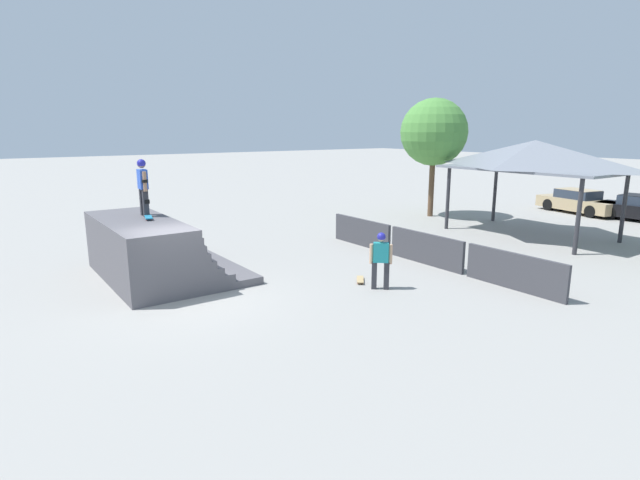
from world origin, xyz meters
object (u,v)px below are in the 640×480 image
at_px(skateboard_on_deck, 149,217).
at_px(tree_beside_pavilion, 434,132).
at_px(bystander_walking, 381,256).
at_px(skater_on_deck, 143,184).
at_px(parked_car_tan, 578,202).
at_px(skateboard_on_ground, 360,280).

height_order(skateboard_on_deck, tree_beside_pavilion, tree_beside_pavilion).
bearing_deg(tree_beside_pavilion, bystander_walking, -53.65).
distance_m(skater_on_deck, skateboard_on_deck, 1.14).
height_order(skateboard_on_deck, parked_car_tan, skateboard_on_deck).
relative_size(skateboard_on_ground, tree_beside_pavilion, 0.12).
relative_size(skateboard_on_ground, parked_car_tan, 0.16).
relative_size(skater_on_deck, skateboard_on_deck, 2.03).
bearing_deg(skateboard_on_deck, parked_car_tan, 100.18).
bearing_deg(tree_beside_pavilion, parked_car_tan, 61.74).
bearing_deg(tree_beside_pavilion, skateboard_on_ground, -56.89).
height_order(skateboard_on_deck, bystander_walking, skateboard_on_deck).
height_order(skater_on_deck, parked_car_tan, skater_on_deck).
relative_size(skateboard_on_deck, skateboard_on_ground, 1.19).
bearing_deg(skater_on_deck, skateboard_on_ground, 49.52).
height_order(skater_on_deck, skateboard_on_ground, skater_on_deck).
distance_m(skater_on_deck, bystander_walking, 7.57).
bearing_deg(skateboard_on_deck, tree_beside_pavilion, 113.41).
bearing_deg(bystander_walking, skateboard_on_deck, -2.99).
xyz_separation_m(skateboard_on_deck, tree_beside_pavilion, (-2.83, 15.40, 2.42)).
distance_m(skateboard_on_deck, parked_car_tan, 22.82).
bearing_deg(bystander_walking, parked_car_tan, -126.73).
xyz_separation_m(skateboard_on_deck, parked_car_tan, (1.13, 22.76, -1.29)).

